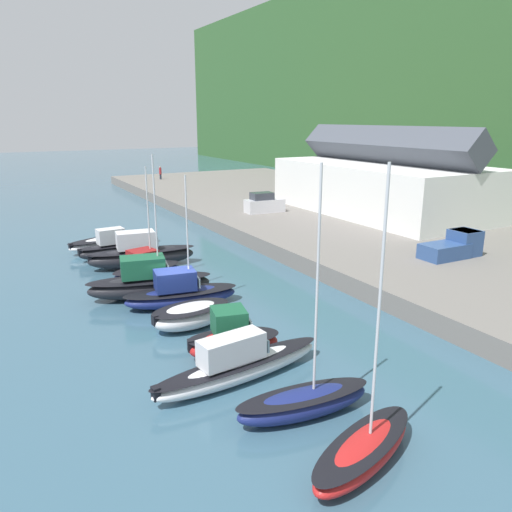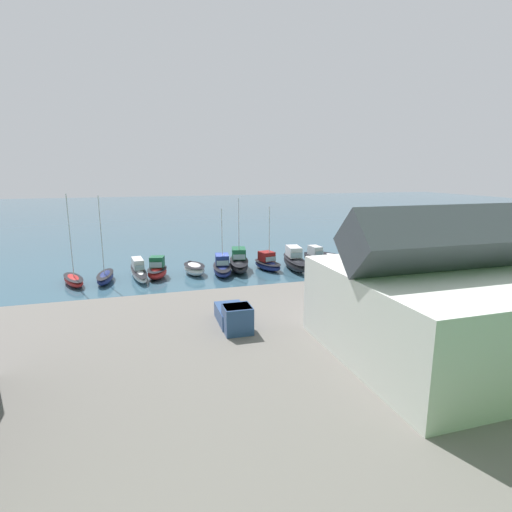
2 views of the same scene
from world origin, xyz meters
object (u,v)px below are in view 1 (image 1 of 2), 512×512
object	(u,v)px
moored_boat_1	(114,247)
moored_boat_8	(238,365)
pickup_truck_0	(455,246)
moored_boat_2	(141,254)
moored_boat_0	(113,242)
moored_boat_6	(191,315)
moored_boat_9	(304,402)
person_on_quay	(160,173)
parked_car_1	(264,204)
moored_boat_7	(233,340)
moored_boat_10	(364,449)
moored_boat_3	(146,269)
moored_boat_4	(149,282)
moored_boat_5	(180,293)

from	to	relation	value
moored_boat_1	moored_boat_8	bearing A→B (deg)	-4.59
pickup_truck_0	moored_boat_2	bearing A→B (deg)	-121.39
moored_boat_0	moored_boat_6	bearing A→B (deg)	-14.09
moored_boat_9	person_on_quay	distance (m)	68.79
moored_boat_6	parked_car_1	bearing A→B (deg)	135.43
moored_boat_2	parked_car_1	xyz separation A→B (m)	(-9.69, 16.47, 1.14)
moored_boat_7	moored_boat_10	world-z (taller)	moored_boat_10
moored_boat_3	person_on_quay	world-z (taller)	moored_boat_3
parked_car_1	moored_boat_3	bearing A→B (deg)	-48.61
moored_boat_0	moored_boat_3	distance (m)	10.08
moored_boat_6	moored_boat_10	bearing A→B (deg)	-3.29
person_on_quay	moored_boat_8	bearing A→B (deg)	-15.53
moored_boat_10	pickup_truck_0	xyz separation A→B (m)	(-13.32, 19.98, 1.52)
moored_boat_4	pickup_truck_0	world-z (taller)	moored_boat_4
moored_boat_5	moored_boat_8	bearing A→B (deg)	3.44
moored_boat_10	person_on_quay	xyz separation A→B (m)	(-70.04, 16.39, 1.80)
moored_boat_0	moored_boat_9	bearing A→B (deg)	-12.49
moored_boat_3	moored_boat_9	bearing A→B (deg)	-11.99
moored_boat_2	person_on_quay	bearing A→B (deg)	167.68
moored_boat_7	moored_boat_1	bearing A→B (deg)	-165.00
moored_boat_7	moored_boat_8	xyz separation A→B (m)	(2.11, -0.79, -0.13)
moored_boat_2	parked_car_1	bearing A→B (deg)	128.42
moored_boat_8	moored_boat_10	distance (m)	7.00
moored_boat_7	moored_boat_8	size ratio (longest dim) A/B	0.56
moored_boat_0	pickup_truck_0	size ratio (longest dim) A/B	1.77
moored_boat_6	moored_boat_10	size ratio (longest dim) A/B	0.48
parked_car_1	moored_boat_2	bearing A→B (deg)	-55.56
moored_boat_10	person_on_quay	size ratio (longest dim) A/B	4.66
moored_boat_10	person_on_quay	bearing A→B (deg)	147.01
moored_boat_3	moored_boat_10	size ratio (longest dim) A/B	0.80
moored_boat_2	moored_boat_10	xyz separation A→B (m)	(26.01, -0.13, -0.47)
moored_boat_4	moored_boat_10	distance (m)	19.16
moored_boat_5	moored_boat_1	bearing A→B (deg)	-166.75
moored_boat_6	moored_boat_1	bearing A→B (deg)	174.32
moored_boat_0	moored_boat_8	xyz separation A→B (m)	(25.80, -0.74, 0.14)
moored_boat_0	moored_boat_1	xyz separation A→B (m)	(3.12, -0.63, 0.27)
moored_boat_2	moored_boat_10	distance (m)	26.02
moored_boat_8	moored_boat_10	world-z (taller)	moored_boat_10
moored_boat_2	moored_boat_0	bearing A→B (deg)	-167.31
person_on_quay	moored_boat_7	bearing A→B (deg)	-15.36
moored_boat_1	moored_boat_7	xyz separation A→B (m)	(20.57, 0.68, -0.00)
moored_boat_8	parked_car_1	distance (m)	33.87
moored_boat_0	parked_car_1	bearing A→B (deg)	86.99
parked_car_1	pickup_truck_0	distance (m)	22.64
moored_boat_3	moored_boat_7	xyz separation A→B (m)	(13.61, 0.13, 0.09)
moored_boat_9	moored_boat_0	bearing A→B (deg)	-173.71
moored_boat_0	moored_boat_9	world-z (taller)	moored_boat_9
moored_boat_1	moored_boat_10	distance (m)	29.60
moored_boat_3	moored_boat_6	bearing A→B (deg)	-14.77
pickup_truck_0	moored_boat_1	bearing A→B (deg)	-126.49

